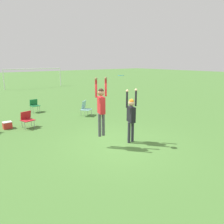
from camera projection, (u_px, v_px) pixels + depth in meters
ground_plane at (118, 144)px, 8.90m from camera, size 120.00×120.00×0.00m
person_jumping at (101, 105)px, 8.30m from camera, size 0.55×0.43×2.29m
person_defending at (131, 114)px, 8.87m from camera, size 0.59×0.47×2.23m
frisbee at (121, 75)px, 8.35m from camera, size 0.25×0.25×0.03m
camping_chair_0 at (34, 104)px, 14.34m from camera, size 0.56×0.59×0.83m
camping_chair_1 at (85, 107)px, 13.44m from camera, size 0.77×0.85×0.91m
camping_chair_2 at (27, 118)px, 11.03m from camera, size 0.66×0.70×0.82m
cooler_box at (7, 125)px, 10.94m from camera, size 0.41×0.33×0.35m
soccer_goal at (34, 73)px, 26.93m from camera, size 7.10×0.10×2.35m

